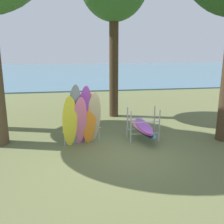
{
  "coord_description": "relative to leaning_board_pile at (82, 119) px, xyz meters",
  "views": [
    {
      "loc": [
        -1.75,
        -7.81,
        3.5
      ],
      "look_at": [
        -0.23,
        1.58,
        1.1
      ],
      "focal_mm": 41.16,
      "sensor_mm": 36.0,
      "label": 1
    }
  ],
  "objects": [
    {
      "name": "board_storage_rack",
      "position": [
        2.35,
        0.28,
        -0.53
      ],
      "size": [
        1.15,
        2.12,
        1.25
      ],
      "color": "#9EA0A5",
      "rests_on": "ground"
    },
    {
      "name": "lake_water",
      "position": [
        1.4,
        29.79,
        -0.98
      ],
      "size": [
        80.0,
        36.0,
        0.1
      ],
      "primitive_type": "cube",
      "color": "#477084",
      "rests_on": "ground"
    },
    {
      "name": "leaning_board_pile",
      "position": [
        0.0,
        0.0,
        0.0
      ],
      "size": [
        1.46,
        0.9,
        2.31
      ],
      "color": "yellow",
      "rests_on": "ground"
    },
    {
      "name": "ground_plane",
      "position": [
        1.4,
        -1.06,
        -1.03
      ],
      "size": [
        80.0,
        80.0,
        0.0
      ],
      "primitive_type": "plane",
      "color": "#60663D"
    }
  ]
}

